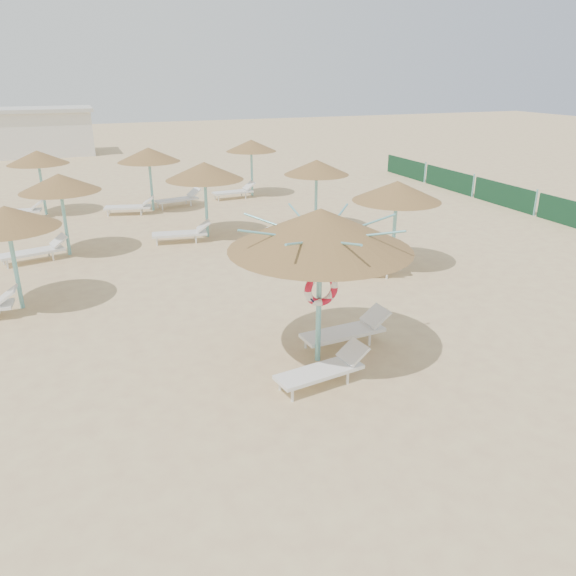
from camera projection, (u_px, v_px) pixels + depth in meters
name	position (u px, v px, depth m)	size (l,w,h in m)	color
ground	(299.00, 361.00, 11.78)	(120.00, 120.00, 0.00)	#DCC186
main_palapa	(320.00, 230.00, 10.79)	(3.63, 3.63, 3.25)	#72C2C6
lounger_main_a	(325.00, 369.00, 10.81)	(1.95, 0.85, 0.69)	white
lounger_main_b	(348.00, 330.00, 12.37)	(2.06, 0.75, 0.73)	white
palapa_field	(183.00, 172.00, 20.00)	(13.87, 14.30, 2.70)	#72C2C6
service_hut	(32.00, 132.00, 39.54)	(8.40, 4.40, 3.25)	silver
windbreak_fence	(504.00, 195.00, 24.99)	(0.08, 19.84, 1.10)	#1B532E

